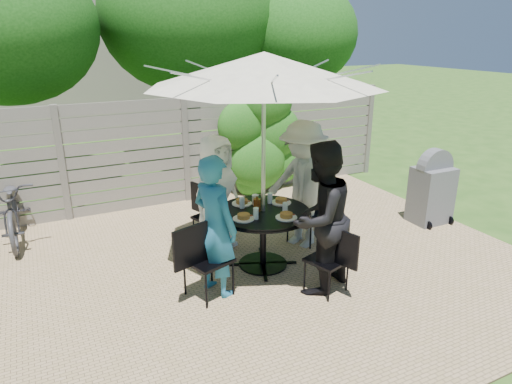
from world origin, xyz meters
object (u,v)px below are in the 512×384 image
glass_back (242,203)px  coffee_cup (255,200)px  person_front (320,219)px  syrup_jug (257,205)px  chair_back (211,228)px  glass_front (285,208)px  person_right (302,185)px  plate_front (286,216)px  plate_right (281,201)px  glass_left (256,213)px  plate_back (242,202)px  bbq_grill (432,190)px  chair_right (306,224)px  chair_front (327,273)px  chair_left (208,275)px  bicycle (14,208)px  plate_left (244,217)px  umbrella (264,70)px  glass_right (270,198)px  person_back (216,193)px  person_left (215,227)px  patio_table (263,228)px

glass_back → coffee_cup: bearing=11.6°
person_front → syrup_jug: person_front is taller
glass_back → syrup_jug: 0.21m
chair_back → glass_front: size_ratio=6.11×
person_right → plate_front: person_right is taller
plate_right → glass_left: 0.63m
plate_back → bbq_grill: bbq_grill is taller
glass_front → chair_right: bearing=39.4°
chair_front → person_front: bearing=4.0°
chair_left → bicycle: bicycle is taller
chair_right → plate_left: bearing=-4.3°
umbrella → person_front: (0.32, -0.77, -1.58)m
glass_front → bbq_grill: size_ratio=0.12×
chair_right → bicycle: bicycle is taller
chair_right → glass_left: glass_left is taller
person_front → syrup_jug: bearing=-86.1°
glass_right → glass_left: bearing=-135.4°
person_back → person_left: bearing=-135.0°
chair_front → plate_front: size_ratio=3.22×
person_front → plate_front: (-0.18, 0.43, -0.10)m
coffee_cup → umbrella: bearing=-91.9°
plate_left → plate_front: same height
plate_front → person_left: bearing=179.1°
chair_left → glass_left: chair_left is taller
coffee_cup → bicycle: (-2.84, 2.11, -0.35)m
umbrella → chair_front: bearing=-67.5°
patio_table → person_right: size_ratio=0.86×
chair_left → plate_left: size_ratio=3.60×
bbq_grill → syrup_jug: bearing=-177.4°
glass_left → coffee_cup: bearing=64.7°
patio_table → glass_back: size_ratio=10.92×
chair_back → plate_front: (0.51, -1.22, 0.53)m
chair_front → glass_right: 1.25m
person_front → plate_back: size_ratio=6.84×
coffee_cup → plate_right: bearing=-17.7°
glass_back → glass_left: (-0.00, -0.40, 0.00)m
patio_table → person_right: 0.90m
glass_left → glass_front: same height
chair_back → glass_back: 0.92m
plate_left → person_left: bearing=-157.4°
person_left → person_front: person_front is taller
glass_right → glass_front: bearing=-90.4°
patio_table → glass_left: (-0.20, -0.20, 0.30)m
chair_left → chair_right: size_ratio=1.04×
person_left → glass_right: size_ratio=11.77×
patio_table → coffee_cup: size_ratio=12.74×
glass_left → patio_table: bearing=44.6°
person_back → chair_right: person_back is taller
person_back → person_front: (0.64, -1.53, 0.08)m
person_right → plate_left: person_right is taller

